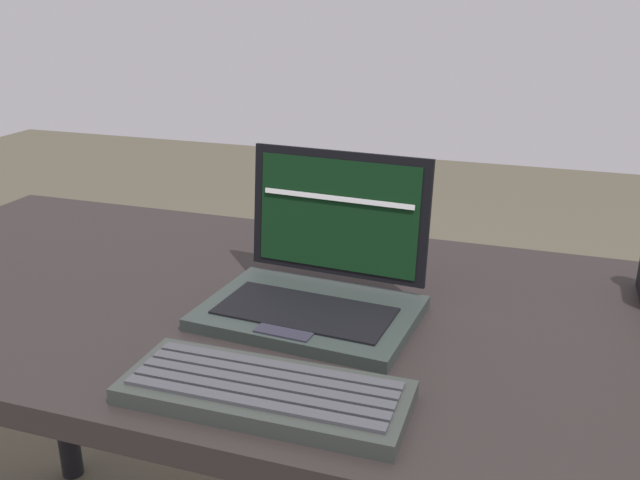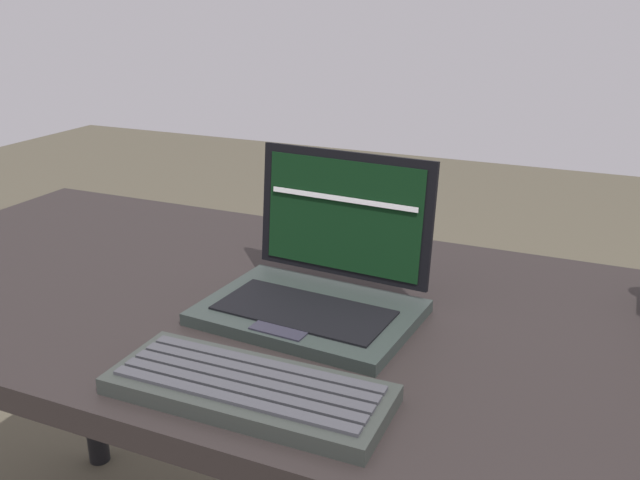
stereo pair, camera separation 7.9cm
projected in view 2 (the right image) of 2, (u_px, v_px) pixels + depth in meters
name	position (u px, v px, depth m)	size (l,w,h in m)	color
desk	(293.00, 347.00, 1.05)	(1.53, 0.69, 0.71)	black
laptop_front	(319.00, 283.00, 0.98)	(0.31, 0.25, 0.22)	#262E2B
external_keyboard	(249.00, 389.00, 0.78)	(0.33, 0.13, 0.02)	#2B2F2B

